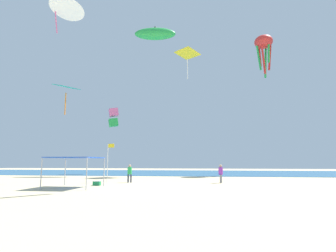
{
  "coord_description": "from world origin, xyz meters",
  "views": [
    {
      "loc": [
        3.44,
        -18.96,
        1.82
      ],
      "look_at": [
        -0.95,
        15.22,
        6.54
      ],
      "focal_mm": 28.15,
      "sensor_mm": 36.0,
      "label": 1
    }
  ],
  "objects_px": {
    "banner_flag": "(108,159)",
    "kite_box_pink": "(113,117)",
    "canopy_tent": "(76,159)",
    "kite_diamond_teal": "(66,88)",
    "person_leftmost": "(221,172)",
    "person_near_tent": "(130,172)",
    "kite_octopus_red": "(264,44)",
    "kite_delta_white": "(68,7)",
    "kite_diamond_yellow": "(187,55)",
    "cooler_box": "(97,183)",
    "kite_inflatable_green": "(155,34)"
  },
  "relations": [
    {
      "from": "banner_flag",
      "to": "kite_inflatable_green",
      "type": "bearing_deg",
      "value": 86.22
    },
    {
      "from": "banner_flag",
      "to": "kite_diamond_teal",
      "type": "distance_m",
      "value": 7.93
    },
    {
      "from": "kite_box_pink",
      "to": "kite_octopus_red",
      "type": "bearing_deg",
      "value": 68.29
    },
    {
      "from": "person_leftmost",
      "to": "person_near_tent",
      "type": "bearing_deg",
      "value": -70.03
    },
    {
      "from": "kite_diamond_yellow",
      "to": "kite_octopus_red",
      "type": "distance_m",
      "value": 12.95
    },
    {
      "from": "kite_box_pink",
      "to": "kite_delta_white",
      "type": "xyz_separation_m",
      "value": [
        -1.26,
        -13.46,
        10.89
      ]
    },
    {
      "from": "kite_box_pink",
      "to": "cooler_box",
      "type": "bearing_deg",
      "value": -8.19
    },
    {
      "from": "person_leftmost",
      "to": "kite_diamond_yellow",
      "type": "distance_m",
      "value": 21.72
    },
    {
      "from": "person_near_tent",
      "to": "cooler_box",
      "type": "distance_m",
      "value": 3.79
    },
    {
      "from": "person_leftmost",
      "to": "kite_delta_white",
      "type": "relative_size",
      "value": 0.32
    },
    {
      "from": "kite_diamond_yellow",
      "to": "kite_octopus_red",
      "type": "height_order",
      "value": "kite_octopus_red"
    },
    {
      "from": "person_leftmost",
      "to": "kite_box_pink",
      "type": "xyz_separation_m",
      "value": [
        -15.64,
        16.45,
        7.98
      ]
    },
    {
      "from": "kite_delta_white",
      "to": "canopy_tent",
      "type": "bearing_deg",
      "value": -38.91
    },
    {
      "from": "banner_flag",
      "to": "person_near_tent",
      "type": "bearing_deg",
      "value": 7.99
    },
    {
      "from": "canopy_tent",
      "to": "kite_diamond_teal",
      "type": "xyz_separation_m",
      "value": [
        -3.57,
        4.6,
        6.7
      ]
    },
    {
      "from": "canopy_tent",
      "to": "person_near_tent",
      "type": "height_order",
      "value": "canopy_tent"
    },
    {
      "from": "person_leftmost",
      "to": "kite_box_pink",
      "type": "height_order",
      "value": "kite_box_pink"
    },
    {
      "from": "person_leftmost",
      "to": "kite_inflatable_green",
      "type": "bearing_deg",
      "value": -134.46
    },
    {
      "from": "kite_delta_white",
      "to": "kite_diamond_teal",
      "type": "distance_m",
      "value": 12.0
    },
    {
      "from": "person_leftmost",
      "to": "kite_inflatable_green",
      "type": "distance_m",
      "value": 28.67
    },
    {
      "from": "cooler_box",
      "to": "kite_delta_white",
      "type": "distance_m",
      "value": 21.93
    },
    {
      "from": "canopy_tent",
      "to": "kite_delta_white",
      "type": "relative_size",
      "value": 0.66
    },
    {
      "from": "canopy_tent",
      "to": "person_near_tent",
      "type": "xyz_separation_m",
      "value": [
        2.65,
        5.12,
        -1.13
      ]
    },
    {
      "from": "kite_box_pink",
      "to": "kite_diamond_teal",
      "type": "bearing_deg",
      "value": -20.0
    },
    {
      "from": "cooler_box",
      "to": "kite_diamond_yellow",
      "type": "xyz_separation_m",
      "value": [
        6.32,
        17.19,
        17.43
      ]
    },
    {
      "from": "person_leftmost",
      "to": "kite_delta_white",
      "type": "bearing_deg",
      "value": -83.07
    },
    {
      "from": "person_near_tent",
      "to": "kite_box_pink",
      "type": "relative_size",
      "value": 0.52
    },
    {
      "from": "kite_box_pink",
      "to": "kite_octopus_red",
      "type": "distance_m",
      "value": 26.75
    },
    {
      "from": "kite_box_pink",
      "to": "kite_inflatable_green",
      "type": "height_order",
      "value": "kite_inflatable_green"
    },
    {
      "from": "canopy_tent",
      "to": "kite_box_pink",
      "type": "xyz_separation_m",
      "value": [
        -4.88,
        22.0,
        6.85
      ]
    },
    {
      "from": "banner_flag",
      "to": "kite_box_pink",
      "type": "distance_m",
      "value": 19.28
    },
    {
      "from": "cooler_box",
      "to": "kite_diamond_yellow",
      "type": "height_order",
      "value": "kite_diamond_yellow"
    },
    {
      "from": "person_near_tent",
      "to": "kite_diamond_yellow",
      "type": "xyz_separation_m",
      "value": [
        4.61,
        13.9,
        16.66
      ]
    },
    {
      "from": "person_near_tent",
      "to": "banner_flag",
      "type": "relative_size",
      "value": 0.46
    },
    {
      "from": "person_near_tent",
      "to": "kite_diamond_teal",
      "type": "relative_size",
      "value": 0.54
    },
    {
      "from": "kite_octopus_red",
      "to": "kite_diamond_teal",
      "type": "bearing_deg",
      "value": 92.58
    },
    {
      "from": "person_near_tent",
      "to": "kite_box_pink",
      "type": "bearing_deg",
      "value": 127.97
    },
    {
      "from": "person_leftmost",
      "to": "canopy_tent",
      "type": "bearing_deg",
      "value": -45.74
    },
    {
      "from": "person_near_tent",
      "to": "kite_diamond_teal",
      "type": "height_order",
      "value": "kite_diamond_teal"
    },
    {
      "from": "kite_inflatable_green",
      "to": "kite_diamond_teal",
      "type": "bearing_deg",
      "value": 65.85
    },
    {
      "from": "canopy_tent",
      "to": "kite_diamond_yellow",
      "type": "bearing_deg",
      "value": 69.11
    },
    {
      "from": "person_leftmost",
      "to": "kite_delta_white",
      "type": "height_order",
      "value": "kite_delta_white"
    },
    {
      "from": "kite_inflatable_green",
      "to": "kite_delta_white",
      "type": "bearing_deg",
      "value": 52.36
    },
    {
      "from": "kite_diamond_yellow",
      "to": "person_leftmost",
      "type": "bearing_deg",
      "value": 143.03
    },
    {
      "from": "person_leftmost",
      "to": "kite_octopus_red",
      "type": "height_order",
      "value": "kite_octopus_red"
    },
    {
      "from": "kite_delta_white",
      "to": "kite_octopus_red",
      "type": "relative_size",
      "value": 0.74
    },
    {
      "from": "canopy_tent",
      "to": "kite_box_pink",
      "type": "bearing_deg",
      "value": 102.51
    },
    {
      "from": "person_near_tent",
      "to": "kite_box_pink",
      "type": "height_order",
      "value": "kite_box_pink"
    },
    {
      "from": "kite_delta_white",
      "to": "cooler_box",
      "type": "bearing_deg",
      "value": -28.08
    },
    {
      "from": "canopy_tent",
      "to": "kite_delta_white",
      "type": "distance_m",
      "value": 20.62
    }
  ]
}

